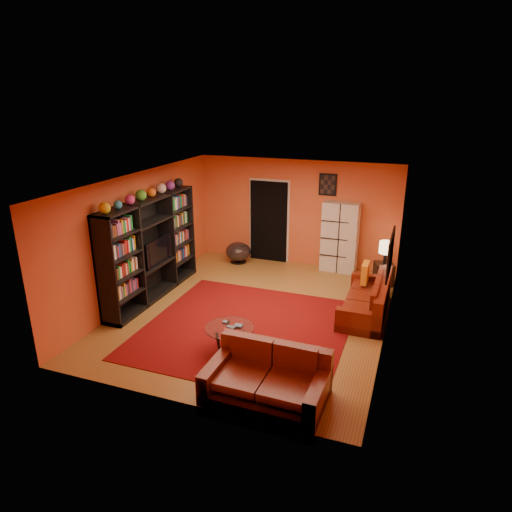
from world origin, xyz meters
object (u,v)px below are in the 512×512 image
(loveseat, at_px, (268,378))
(bowl_chair, at_px, (238,252))
(storage_cabinet, at_px, (340,237))
(side_table, at_px, (383,274))
(tv, at_px, (155,251))
(entertainment_unit, at_px, (151,249))
(coffee_table, at_px, (230,330))
(table_lamp, at_px, (386,248))
(sofa, at_px, (370,300))

(loveseat, bearing_deg, bowl_chair, 27.88)
(loveseat, height_order, storage_cabinet, storage_cabinet)
(loveseat, height_order, side_table, loveseat)
(tv, bearing_deg, storage_cabinet, -50.81)
(entertainment_unit, bearing_deg, bowl_chair, 69.84)
(tv, xyz_separation_m, storage_cabinet, (3.36, 2.74, -0.15))
(tv, distance_m, side_table, 5.06)
(storage_cabinet, bearing_deg, side_table, -21.45)
(coffee_table, distance_m, bowl_chair, 4.24)
(tv, relative_size, table_lamp, 1.85)
(loveseat, bearing_deg, table_lamp, -12.41)
(entertainment_unit, relative_size, tv, 3.20)
(sofa, relative_size, coffee_table, 2.43)
(storage_cabinet, relative_size, bowl_chair, 2.65)
(bowl_chair, bearing_deg, sofa, -27.46)
(entertainment_unit, xyz_separation_m, storage_cabinet, (3.41, 2.80, -0.21))
(sofa, relative_size, loveseat, 1.17)
(coffee_table, bearing_deg, entertainment_unit, 148.31)
(sofa, relative_size, storage_cabinet, 1.18)
(tv, height_order, side_table, tv)
(bowl_chair, xyz_separation_m, table_lamp, (3.61, -0.20, 0.58))
(loveseat, distance_m, side_table, 4.85)
(sofa, bearing_deg, loveseat, -108.35)
(sofa, distance_m, loveseat, 3.27)
(side_table, bearing_deg, sofa, -94.16)
(coffee_table, height_order, side_table, side_table)
(bowl_chair, relative_size, side_table, 1.28)
(table_lamp, bearing_deg, bowl_chair, 176.88)
(loveseat, height_order, table_lamp, table_lamp)
(storage_cabinet, height_order, table_lamp, storage_cabinet)
(side_table, relative_size, table_lamp, 0.99)
(table_lamp, bearing_deg, storage_cabinet, 155.92)
(loveseat, distance_m, bowl_chair, 5.49)
(storage_cabinet, xyz_separation_m, side_table, (1.11, -0.50, -0.59))
(coffee_table, bearing_deg, table_lamp, 60.48)
(storage_cabinet, bearing_deg, coffee_table, -100.88)
(entertainment_unit, relative_size, coffee_table, 3.66)
(coffee_table, distance_m, side_table, 4.34)
(storage_cabinet, xyz_separation_m, table_lamp, (1.11, -0.50, 0.02))
(table_lamp, bearing_deg, sofa, -94.16)
(bowl_chair, distance_m, table_lamp, 3.66)
(loveseat, relative_size, table_lamp, 3.35)
(tv, distance_m, coffee_table, 2.86)
(side_table, bearing_deg, storage_cabinet, 155.92)
(loveseat, bearing_deg, coffee_table, 47.78)
(sofa, distance_m, bowl_chair, 3.93)
(loveseat, height_order, bowl_chair, loveseat)
(storage_cabinet, xyz_separation_m, bowl_chair, (-2.50, -0.30, -0.56))
(sofa, xyz_separation_m, loveseat, (-1.03, -3.10, -0.01))
(entertainment_unit, xyz_separation_m, tv, (0.05, 0.06, -0.06))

